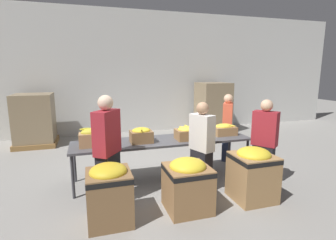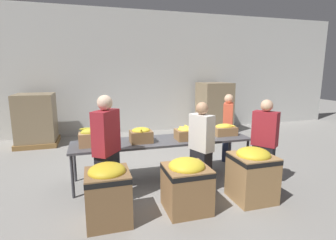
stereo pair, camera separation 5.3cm
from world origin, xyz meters
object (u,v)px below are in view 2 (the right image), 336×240
(donation_bin_0, at_px, (108,191))
(pallet_stack_2, at_px, (214,108))
(banana_box_1, at_px, (141,135))
(donation_bin_2, at_px, (252,172))
(volunteer_2, at_px, (228,128))
(sorting_table, at_px, (163,142))
(volunteer_0, at_px, (264,144))
(banana_box_3, at_px, (224,129))
(volunteer_3, at_px, (201,148))
(banana_box_2, at_px, (186,133))
(banana_box_0, at_px, (93,137))
(pallet_stack_0, at_px, (215,115))
(pallet_stack_1, at_px, (36,120))
(volunteer_1, at_px, (107,151))
(donation_bin_1, at_px, (187,183))

(donation_bin_0, relative_size, pallet_stack_2, 0.51)
(banana_box_1, bearing_deg, donation_bin_2, -36.27)
(volunteer_2, height_order, pallet_stack_2, pallet_stack_2)
(sorting_table, height_order, volunteer_0, volunteer_0)
(volunteer_2, xyz_separation_m, donation_bin_0, (-2.84, -1.85, -0.32))
(banana_box_3, height_order, volunteer_3, volunteer_3)
(donation_bin_2, bearing_deg, pallet_stack_2, 71.01)
(banana_box_1, relative_size, pallet_stack_2, 0.24)
(banana_box_2, relative_size, volunteer_2, 0.25)
(sorting_table, distance_m, banana_box_0, 1.29)
(banana_box_0, distance_m, pallet_stack_0, 5.39)
(volunteer_0, bearing_deg, volunteer_3, 49.87)
(banana_box_2, bearing_deg, pallet_stack_0, 56.04)
(banana_box_1, distance_m, banana_box_2, 0.86)
(donation_bin_0, bearing_deg, banana_box_0, 97.66)
(pallet_stack_2, bearing_deg, sorting_table, -128.92)
(banana_box_2, relative_size, pallet_stack_2, 0.24)
(banana_box_2, bearing_deg, banana_box_3, 7.61)
(banana_box_0, bearing_deg, banana_box_3, 1.63)
(volunteer_0, xyz_separation_m, pallet_stack_1, (-4.44, 4.08, -0.07))
(volunteer_1, bearing_deg, donation_bin_0, -148.48)
(sorting_table, height_order, volunteer_3, volunteer_3)
(donation_bin_2, bearing_deg, sorting_table, 133.44)
(sorting_table, bearing_deg, volunteer_3, -55.36)
(volunteer_0, bearing_deg, donation_bin_2, 94.08)
(volunteer_3, bearing_deg, donation_bin_0, 86.89)
(volunteer_1, height_order, donation_bin_0, volunteer_1)
(banana_box_2, relative_size, banana_box_3, 0.87)
(sorting_table, relative_size, donation_bin_1, 4.21)
(volunteer_1, height_order, pallet_stack_0, volunteer_1)
(volunteer_1, xyz_separation_m, pallet_stack_0, (3.90, 4.11, -0.29))
(volunteer_0, distance_m, donation_bin_1, 1.73)
(pallet_stack_1, bearing_deg, donation_bin_0, -69.79)
(volunteer_1, bearing_deg, volunteer_2, -29.71)
(donation_bin_0, bearing_deg, pallet_stack_1, 110.21)
(volunteer_2, distance_m, donation_bin_0, 3.41)
(donation_bin_2, relative_size, pallet_stack_1, 0.61)
(volunteer_2, relative_size, volunteer_3, 0.99)
(banana_box_2, bearing_deg, banana_box_0, 178.56)
(banana_box_1, height_order, volunteer_1, volunteer_1)
(volunteer_0, height_order, pallet_stack_0, volunteer_0)
(banana_box_0, relative_size, volunteer_2, 0.31)
(banana_box_3, xyz_separation_m, donation_bin_2, (-0.15, -1.23, -0.43))
(volunteer_3, xyz_separation_m, pallet_stack_1, (-3.26, 3.99, -0.07))
(banana_box_3, distance_m, donation_bin_0, 2.75)
(sorting_table, bearing_deg, donation_bin_1, -88.66)
(volunteer_1, bearing_deg, donation_bin_2, -68.35)
(volunteer_1, bearing_deg, sorting_table, -22.75)
(banana_box_0, height_order, banana_box_1, banana_box_0)
(donation_bin_2, height_order, pallet_stack_2, pallet_stack_2)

